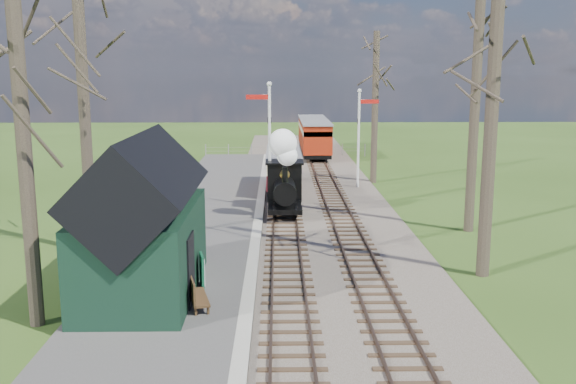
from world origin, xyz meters
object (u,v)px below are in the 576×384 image
object	(u,v)px
sign_board	(202,270)
bench	(195,292)
person	(188,257)
red_carriage_a	(316,139)
locomotive	(284,177)
semaphore_far	(360,131)
red_carriage_b	(312,132)
coach	(283,168)
semaphore_near	(268,137)
station_shed	(143,225)

from	to	relation	value
sign_board	bench	bearing A→B (deg)	-90.14
sign_board	person	world-z (taller)	person
red_carriage_a	locomotive	bearing A→B (deg)	-97.65
semaphore_far	red_carriage_b	distance (m)	17.84
locomotive	person	world-z (taller)	locomotive
coach	semaphore_near	bearing A→B (deg)	-99.14
semaphore_near	semaphore_far	distance (m)	7.91
semaphore_near	station_shed	bearing A→B (deg)	-106.38
coach	red_carriage_b	world-z (taller)	red_carriage_b
station_shed	semaphore_near	size ratio (longest dim) A/B	1.01
sign_board	locomotive	bearing A→B (deg)	75.58
semaphore_near	person	size ratio (longest dim) A/B	4.19
semaphore_far	person	bearing A→B (deg)	-113.99
station_shed	semaphore_far	size ratio (longest dim) A/B	1.10
locomotive	coach	size ratio (longest dim) A/B	0.62
red_carriage_b	locomotive	bearing A→B (deg)	-95.98
red_carriage_b	sign_board	distance (m)	35.59
station_shed	sign_board	bearing A→B (deg)	16.13
semaphore_near	sign_board	xyz separation A→B (m)	(-1.88, -11.52, -2.91)
red_carriage_a	sign_board	world-z (taller)	red_carriage_a
semaphore_near	bench	size ratio (longest dim) A/B	3.86
locomotive	red_carriage_a	bearing A→B (deg)	82.35
person	sign_board	bearing A→B (deg)	-128.65
semaphore_far	person	size ratio (longest dim) A/B	3.86
station_shed	person	xyz separation A→B (m)	(1.15, 1.11, -1.33)
red_carriage_a	sign_board	size ratio (longest dim) A/B	5.37
semaphore_near	red_carriage_b	bearing A→B (deg)	81.90
coach	red_carriage_a	size ratio (longest dim) A/B	1.18
locomotive	semaphore_far	bearing A→B (deg)	58.92
semaphore_far	locomotive	world-z (taller)	semaphore_far
semaphore_near	red_carriage_b	xyz separation A→B (m)	(3.37, 23.67, -2.03)
semaphore_near	coach	distance (m)	5.34
semaphore_near	red_carriage_b	distance (m)	23.99
red_carriage_a	red_carriage_b	size ratio (longest dim) A/B	1.00
station_shed	red_carriage_b	xyz separation A→B (m)	(6.90, 35.67, -0.68)
red_carriage_b	bench	bearing A→B (deg)	-98.10
semaphore_near	red_carriage_a	size ratio (longest dim) A/B	1.14
red_carriage_a	red_carriage_b	bearing A→B (deg)	90.00
semaphore_far	person	world-z (taller)	semaphore_far
locomotive	coach	xyz separation A→B (m)	(0.01, 6.06, -0.50)
red_carriage_b	bench	distance (m)	37.29
coach	person	bearing A→B (deg)	-101.34
red_carriage_a	sign_board	bearing A→B (deg)	-100.02
semaphore_far	red_carriage_a	xyz separation A→B (m)	(-1.77, 12.17, -1.76)
locomotive	red_carriage_b	xyz separation A→B (m)	(2.61, 24.94, -0.29)
sign_board	red_carriage_b	bearing A→B (deg)	81.52
semaphore_far	red_carriage_b	xyz separation A→B (m)	(-1.77, 17.67, -1.76)
bench	person	size ratio (longest dim) A/B	1.09
red_carriage_b	person	size ratio (longest dim) A/B	3.69
bench	station_shed	bearing A→B (deg)	143.06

